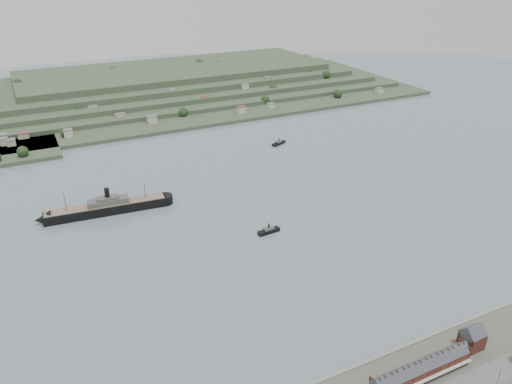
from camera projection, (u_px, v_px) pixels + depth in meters
name	position (u px, v px, depth m)	size (l,w,h in m)	color
ground	(272.00, 222.00, 377.65)	(1400.00, 1400.00, 0.00)	slate
terrace_row	(421.00, 369.00, 235.16)	(55.60, 9.80, 11.07)	#431F18
gabled_building	(472.00, 337.00, 252.83)	(10.40, 10.18, 14.09)	#431F18
far_peninsula	(158.00, 88.00, 700.71)	(760.00, 309.00, 30.00)	#36452E
steamship	(103.00, 208.00, 387.39)	(104.95, 20.75, 25.17)	black
tugboat	(269.00, 231.00, 361.87)	(17.24, 5.93, 7.61)	black
ferry_east	(279.00, 143.00, 528.55)	(18.55, 11.98, 6.78)	black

